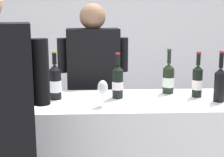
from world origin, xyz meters
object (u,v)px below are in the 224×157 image
wine_bottle_2 (118,82)px  wine_bottle_6 (20,81)px  wine_bottle_4 (37,81)px  wine_bottle_5 (55,82)px  wine_bottle_0 (197,81)px  wine_bottle_1 (220,83)px  wine_bottle_3 (168,78)px  ice_bucket (3,93)px  person_server (94,104)px  wine_glass (103,89)px

wine_bottle_2 → wine_bottle_6: wine_bottle_6 is taller
wine_bottle_4 → wine_bottle_6: bearing=-166.4°
wine_bottle_4 → wine_bottle_5: (0.13, -0.06, 0.00)m
wine_bottle_0 → wine_bottle_1: size_ratio=0.94×
wine_bottle_3 → wine_bottle_6: 1.06m
wine_bottle_4 → wine_bottle_5: 0.14m
wine_bottle_3 → wine_bottle_4: (-0.94, -0.07, 0.01)m
wine_bottle_6 → ice_bucket: size_ratio=1.62×
person_server → wine_bottle_5: bearing=-116.4°
wine_bottle_5 → wine_glass: size_ratio=1.96×
wine_bottle_1 → wine_glass: (-0.78, -0.08, -0.01)m
wine_bottle_1 → ice_bucket: size_ratio=1.70×
wine_bottle_2 → wine_bottle_4: 0.56m
wine_bottle_4 → person_server: 0.67m
wine_bottle_6 → wine_bottle_2: bearing=-1.8°
wine_bottle_5 → wine_bottle_4: bearing=157.0°
wine_bottle_6 → wine_bottle_1: bearing=-6.1°
wine_bottle_0 → wine_bottle_2: wine_bottle_0 is taller
person_server → wine_bottle_3: bearing=-34.6°
wine_bottle_0 → wine_bottle_5: 0.99m
wine_bottle_0 → wine_bottle_4: bearing=177.9°
wine_bottle_5 → ice_bucket: 0.36m
wine_bottle_5 → wine_glass: 0.38m
wine_bottle_0 → wine_bottle_3: wine_bottle_3 is taller
wine_bottle_1 → ice_bucket: wine_bottle_1 is taller
wine_bottle_3 → person_server: (-0.55, 0.38, -0.29)m
wine_bottle_4 → wine_bottle_6: size_ratio=1.01×
wine_bottle_2 → wine_bottle_5: wine_bottle_5 is taller
wine_bottle_1 → wine_bottle_6: size_ratio=1.05×
wine_bottle_2 → wine_bottle_4: size_ratio=0.97×
wine_bottle_2 → person_server: person_server is taller
wine_bottle_1 → wine_bottle_4: wine_bottle_1 is taller
wine_bottle_1 → person_server: 1.10m
wine_bottle_5 → wine_bottle_6: bearing=173.3°
wine_bottle_2 → wine_bottle_5: 0.43m
wine_bottle_3 → wine_bottle_5: size_ratio=0.99×
wine_bottle_3 → ice_bucket: size_ratio=1.65×
wine_bottle_1 → ice_bucket: (-1.40, -0.09, -0.03)m
wine_bottle_2 → wine_bottle_3: 0.40m
wine_bottle_6 → wine_glass: 0.61m
wine_bottle_3 → wine_bottle_4: size_ratio=1.01×
wine_bottle_6 → person_server: 0.76m
wine_bottle_5 → wine_bottle_6: wine_bottle_5 is taller
wine_glass → person_server: bearing=95.4°
wine_bottle_4 → wine_bottle_5: size_ratio=0.98×
person_server → wine_glass: bearing=-84.6°
wine_bottle_1 → wine_bottle_6: 1.35m
wine_glass → wine_bottle_4: bearing=150.9°
wine_bottle_4 → wine_bottle_6: 0.12m
wine_bottle_4 → wine_bottle_2: bearing=-4.9°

